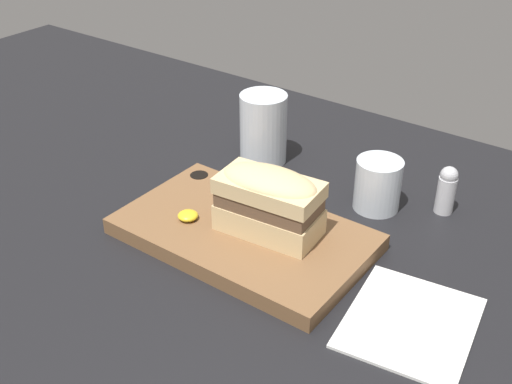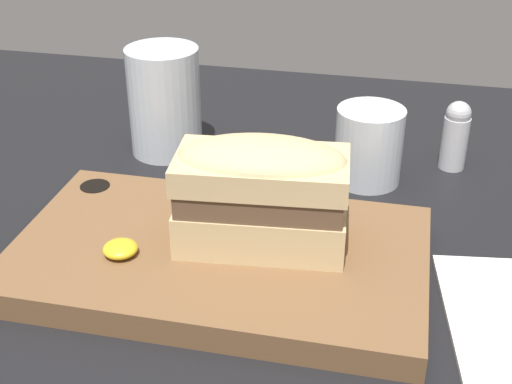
{
  "view_description": "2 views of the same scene",
  "coord_description": "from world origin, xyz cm",
  "px_view_note": "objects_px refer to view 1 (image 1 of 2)",
  "views": [
    {
      "loc": [
        48.93,
        -61.4,
        54.0
      ],
      "look_at": [
        6.58,
        -3.62,
        10.41
      ],
      "focal_mm": 45.0,
      "sensor_mm": 36.0,
      "label": 1
    },
    {
      "loc": [
        18.46,
        -51.39,
        37.09
      ],
      "look_at": [
        7.32,
        -1.43,
        8.34
      ],
      "focal_mm": 50.0,
      "sensor_mm": 36.0,
      "label": 2
    }
  ],
  "objects_px": {
    "serving_board": "(243,234)",
    "wine_glass": "(378,187)",
    "salt_shaker": "(447,189)",
    "sandwich": "(269,199)",
    "water_glass": "(263,133)",
    "napkin": "(410,323)"
  },
  "relations": [
    {
      "from": "serving_board",
      "to": "napkin",
      "type": "relative_size",
      "value": 1.88
    },
    {
      "from": "sandwich",
      "to": "wine_glass",
      "type": "height_order",
      "value": "sandwich"
    },
    {
      "from": "serving_board",
      "to": "napkin",
      "type": "distance_m",
      "value": 0.26
    },
    {
      "from": "water_glass",
      "to": "wine_glass",
      "type": "relative_size",
      "value": 1.5
    },
    {
      "from": "napkin",
      "to": "salt_shaker",
      "type": "distance_m",
      "value": 0.26
    },
    {
      "from": "sandwich",
      "to": "napkin",
      "type": "distance_m",
      "value": 0.24
    },
    {
      "from": "napkin",
      "to": "salt_shaker",
      "type": "height_order",
      "value": "salt_shaker"
    },
    {
      "from": "napkin",
      "to": "sandwich",
      "type": "bearing_deg",
      "value": 172.37
    },
    {
      "from": "wine_glass",
      "to": "sandwich",
      "type": "bearing_deg",
      "value": -112.98
    },
    {
      "from": "water_glass",
      "to": "wine_glass",
      "type": "height_order",
      "value": "water_glass"
    },
    {
      "from": "serving_board",
      "to": "water_glass",
      "type": "distance_m",
      "value": 0.24
    },
    {
      "from": "serving_board",
      "to": "wine_glass",
      "type": "xyz_separation_m",
      "value": [
        0.11,
        0.19,
        0.02
      ]
    },
    {
      "from": "water_glass",
      "to": "wine_glass",
      "type": "distance_m",
      "value": 0.23
    },
    {
      "from": "serving_board",
      "to": "napkin",
      "type": "xyz_separation_m",
      "value": [
        0.26,
        -0.02,
        -0.01
      ]
    },
    {
      "from": "salt_shaker",
      "to": "water_glass",
      "type": "bearing_deg",
      "value": -175.09
    },
    {
      "from": "serving_board",
      "to": "salt_shaker",
      "type": "bearing_deg",
      "value": 50.42
    },
    {
      "from": "water_glass",
      "to": "wine_glass",
      "type": "xyz_separation_m",
      "value": [
        0.22,
        -0.02,
        -0.02
      ]
    },
    {
      "from": "sandwich",
      "to": "salt_shaker",
      "type": "relative_size",
      "value": 1.91
    },
    {
      "from": "salt_shaker",
      "to": "sandwich",
      "type": "bearing_deg",
      "value": -125.78
    },
    {
      "from": "water_glass",
      "to": "salt_shaker",
      "type": "xyz_separation_m",
      "value": [
        0.31,
        0.03,
        -0.01
      ]
    },
    {
      "from": "napkin",
      "to": "salt_shaker",
      "type": "bearing_deg",
      "value": 104.09
    },
    {
      "from": "serving_board",
      "to": "sandwich",
      "type": "xyz_separation_m",
      "value": [
        0.03,
        0.01,
        0.06
      ]
    }
  ]
}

